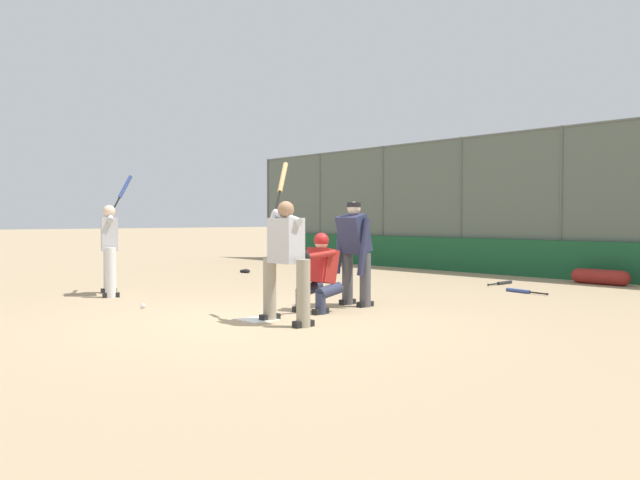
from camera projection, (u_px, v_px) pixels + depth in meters
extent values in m
plane|color=tan|center=(258.00, 320.00, 8.31)|extent=(160.00, 160.00, 0.00)
cube|color=white|center=(258.00, 320.00, 8.31)|extent=(0.43, 0.43, 0.01)
cylinder|color=#515651|center=(561.00, 202.00, 14.10)|extent=(0.08, 0.08, 3.46)
cylinder|color=#515651|center=(461.00, 204.00, 16.06)|extent=(0.08, 0.08, 3.46)
cylinder|color=#515651|center=(383.00, 206.00, 18.01)|extent=(0.08, 0.08, 3.46)
cylinder|color=#515651|center=(320.00, 207.00, 19.97)|extent=(0.08, 0.08, 3.46)
cylinder|color=#515651|center=(268.00, 208.00, 21.93)|extent=(0.08, 0.08, 3.46)
cube|color=#515B51|center=(561.00, 202.00, 14.10)|extent=(21.42, 0.01, 3.46)
cylinder|color=#515651|center=(562.00, 127.00, 14.04)|extent=(21.42, 0.06, 0.06)
cube|color=#19512D|center=(558.00, 260.00, 14.07)|extent=(20.99, 0.18, 0.86)
cube|color=slate|center=(552.00, 267.00, 16.71)|extent=(14.99, 2.50, 0.12)
cube|color=slate|center=(537.00, 263.00, 16.14)|extent=(14.99, 0.55, 0.44)
cube|color=#B7BABC|center=(537.00, 253.00, 16.14)|extent=(14.99, 0.24, 0.08)
cube|color=slate|center=(547.00, 256.00, 16.51)|extent=(14.99, 0.55, 0.76)
cube|color=#B7BABC|center=(547.00, 240.00, 16.50)|extent=(14.99, 0.24, 0.08)
cube|color=slate|center=(557.00, 249.00, 16.88)|extent=(14.99, 0.55, 1.08)
cube|color=#B7BABC|center=(557.00, 228.00, 16.86)|extent=(14.99, 0.24, 0.08)
cube|color=slate|center=(566.00, 242.00, 17.25)|extent=(14.99, 0.55, 1.40)
cube|color=#B7BABC|center=(567.00, 216.00, 17.23)|extent=(14.99, 0.24, 0.08)
cylinder|color=gray|center=(303.00, 293.00, 7.76)|extent=(0.18, 0.18, 0.85)
cube|color=black|center=(303.00, 324.00, 7.77)|extent=(0.12, 0.28, 0.08)
cylinder|color=gray|center=(270.00, 288.00, 8.29)|extent=(0.18, 0.18, 0.85)
cube|color=black|center=(270.00, 317.00, 8.31)|extent=(0.12, 0.28, 0.08)
cube|color=#B7B7BC|center=(286.00, 241.00, 8.00)|extent=(0.47, 0.28, 0.58)
sphere|color=#936B4C|center=(286.00, 210.00, 7.99)|extent=(0.22, 0.22, 0.22)
cylinder|color=#B7B7BC|center=(287.00, 217.00, 8.01)|extent=(0.60, 0.17, 0.22)
cylinder|color=#B7B7BC|center=(274.00, 217.00, 8.22)|extent=(0.12, 0.16, 0.16)
sphere|color=black|center=(275.00, 213.00, 8.24)|extent=(0.04, 0.04, 0.04)
cylinder|color=black|center=(278.00, 202.00, 8.33)|extent=(0.13, 0.19, 0.30)
cylinder|color=tan|center=(283.00, 177.00, 8.52)|extent=(0.22, 0.30, 0.43)
cylinder|color=#2D334C|center=(321.00, 304.00, 8.82)|extent=(0.15, 0.15, 0.30)
cylinder|color=#2D334C|center=(330.00, 291.00, 8.96)|extent=(0.21, 0.46, 0.23)
cube|color=black|center=(321.00, 311.00, 8.82)|extent=(0.12, 0.27, 0.08)
cylinder|color=#2D334C|center=(301.00, 301.00, 9.09)|extent=(0.15, 0.15, 0.30)
cylinder|color=#2D334C|center=(310.00, 289.00, 9.22)|extent=(0.21, 0.46, 0.23)
cube|color=black|center=(301.00, 309.00, 9.09)|extent=(0.12, 0.27, 0.08)
cube|color=maroon|center=(321.00, 265.00, 9.11)|extent=(0.45, 0.38, 0.53)
cube|color=#B21E1E|center=(315.00, 266.00, 9.00)|extent=(0.39, 0.16, 0.44)
sphere|color=beige|center=(321.00, 243.00, 9.10)|extent=(0.20, 0.20, 0.20)
sphere|color=#B21E1E|center=(321.00, 240.00, 9.10)|extent=(0.22, 0.22, 0.22)
cylinder|color=maroon|center=(319.00, 255.00, 8.82)|extent=(0.24, 0.52, 0.15)
ellipsoid|color=black|center=(302.00, 258.00, 8.72)|extent=(0.31, 0.12, 0.24)
cylinder|color=beige|center=(309.00, 263.00, 9.28)|extent=(0.11, 0.30, 0.43)
cylinder|color=#4C4C51|center=(365.00, 280.00, 9.56)|extent=(0.17, 0.17, 0.82)
cube|color=black|center=(365.00, 304.00, 9.57)|extent=(0.11, 0.28, 0.08)
cylinder|color=#4C4C51|center=(347.00, 278.00, 9.83)|extent=(0.17, 0.17, 0.82)
cube|color=black|center=(347.00, 302.00, 9.84)|extent=(0.11, 0.28, 0.08)
cube|color=#282D4C|center=(354.00, 234.00, 9.63)|extent=(0.45, 0.40, 0.63)
sphere|color=beige|center=(354.00, 208.00, 9.62)|extent=(0.21, 0.21, 0.21)
cylinder|color=black|center=(354.00, 205.00, 9.62)|extent=(0.22, 0.22, 0.07)
cylinder|color=#282D4C|center=(363.00, 247.00, 9.41)|extent=(0.14, 0.24, 0.88)
cylinder|color=#282D4C|center=(339.00, 246.00, 9.78)|extent=(0.14, 0.24, 0.88)
cylinder|color=silver|center=(111.00, 273.00, 10.69)|extent=(0.18, 0.18, 0.86)
cube|color=black|center=(111.00, 295.00, 10.71)|extent=(0.20, 0.30, 0.08)
cylinder|color=silver|center=(109.00, 269.00, 11.36)|extent=(0.18, 0.18, 0.86)
cube|color=black|center=(109.00, 291.00, 11.37)|extent=(0.20, 0.30, 0.08)
cube|color=#B7B7BC|center=(109.00, 234.00, 11.00)|extent=(0.53, 0.42, 0.59)
sphere|color=beige|center=(109.00, 211.00, 10.99)|extent=(0.22, 0.22, 0.22)
cylinder|color=#B7B7BC|center=(111.00, 217.00, 11.01)|extent=(0.58, 0.35, 0.22)
cylinder|color=#B7B7BC|center=(110.00, 217.00, 11.27)|extent=(0.12, 0.16, 0.16)
sphere|color=black|center=(111.00, 213.00, 11.28)|extent=(0.04, 0.04, 0.04)
cylinder|color=black|center=(115.00, 205.00, 11.35)|extent=(0.07, 0.21, 0.31)
cylinder|color=#334789|center=(125.00, 187.00, 11.52)|extent=(0.13, 0.32, 0.44)
sphere|color=black|center=(488.00, 285.00, 12.47)|extent=(0.04, 0.04, 0.04)
cylinder|color=black|center=(493.00, 284.00, 12.59)|extent=(0.03, 0.36, 0.03)
cylinder|color=#28282D|center=(505.00, 283.00, 12.88)|extent=(0.07, 0.50, 0.07)
sphere|color=black|center=(547.00, 294.00, 10.91)|extent=(0.04, 0.04, 0.04)
cylinder|color=black|center=(538.00, 293.00, 11.06)|extent=(0.37, 0.08, 0.03)
cylinder|color=#334789|center=(518.00, 291.00, 11.42)|extent=(0.51, 0.14, 0.07)
ellipsoid|color=black|center=(246.00, 271.00, 15.61)|extent=(0.27, 0.17, 0.10)
ellipsoid|color=black|center=(242.00, 271.00, 15.61)|extent=(0.10, 0.08, 0.08)
sphere|color=white|center=(143.00, 306.00, 9.42)|extent=(0.07, 0.07, 0.07)
cylinder|color=maroon|center=(600.00, 277.00, 12.83)|extent=(0.90, 0.31, 0.31)
sphere|color=maroon|center=(623.00, 278.00, 12.50)|extent=(0.31, 0.31, 0.31)
sphere|color=maroon|center=(579.00, 275.00, 13.16)|extent=(0.31, 0.31, 0.31)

